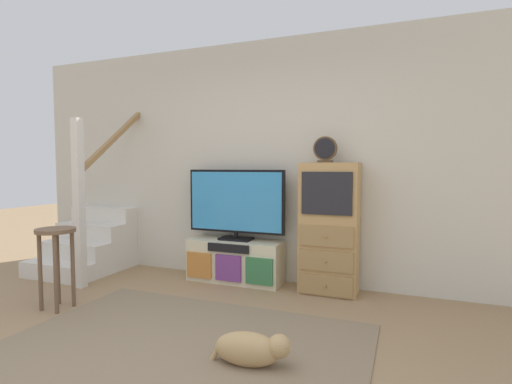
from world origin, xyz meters
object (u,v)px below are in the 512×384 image
Objects in this scene: side_cabinet at (329,228)px; desk_clock at (325,150)px; media_console at (235,261)px; bar_stool_near at (56,249)px; television at (236,203)px; dog at (252,349)px.

desk_clock is (-0.05, -0.01, 0.80)m from side_cabinet.
media_console is 1.46× the size of bar_stool_near.
television is (-0.00, 0.02, 0.65)m from media_console.
bar_stool_near is 1.36× the size of dog.
bar_stool_near is (-1.17, -1.34, 0.31)m from media_console.
bar_stool_near is at bearing 171.46° from dog.
desk_clock is 0.36× the size of bar_stool_near.
desk_clock is at bearing 31.72° from bar_stool_near.
side_cabinet reaches higher than television.
television is at bearing 49.57° from bar_stool_near.
desk_clock is at bearing 85.24° from dog.
television is 1.55× the size of bar_stool_near.
media_console is at bearing 117.66° from dog.
media_console is at bearing 49.07° from bar_stool_near.
dog is (-0.14, -1.64, -1.35)m from desk_clock.
side_cabinet reaches higher than media_console.
desk_clock reaches higher than bar_stool_near.
television is at bearing 178.36° from desk_clock.
television is 2.04m from dog.
television reaches higher than dog.
side_cabinet is at bearing -0.74° from television.
bar_stool_near is at bearing -148.56° from side_cabinet.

